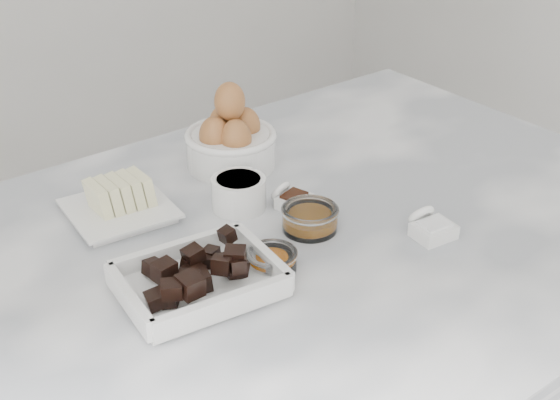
{
  "coord_description": "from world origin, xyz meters",
  "views": [
    {
      "loc": [
        -0.56,
        -0.72,
        1.51
      ],
      "look_at": [
        0.02,
        0.03,
        0.98
      ],
      "focal_mm": 50.0,
      "sensor_mm": 36.0,
      "label": 1
    }
  ],
  "objects_px": {
    "chocolate_dish": "(199,277)",
    "zest_bowl": "(272,260)",
    "vanilla_spoon": "(291,198)",
    "salt_spoon": "(430,226)",
    "butter_plate": "(117,203)",
    "egg_bowl": "(231,139)",
    "sugar_ramekin": "(239,192)",
    "honey_bowl": "(310,218)"
  },
  "relations": [
    {
      "from": "butter_plate",
      "to": "zest_bowl",
      "type": "distance_m",
      "value": 0.26
    },
    {
      "from": "chocolate_dish",
      "to": "zest_bowl",
      "type": "xyz_separation_m",
      "value": [
        0.1,
        -0.02,
        -0.01
      ]
    },
    {
      "from": "chocolate_dish",
      "to": "salt_spoon",
      "type": "bearing_deg",
      "value": -14.45
    },
    {
      "from": "egg_bowl",
      "to": "vanilla_spoon",
      "type": "relative_size",
      "value": 2.2
    },
    {
      "from": "sugar_ramekin",
      "to": "vanilla_spoon",
      "type": "height_order",
      "value": "sugar_ramekin"
    },
    {
      "from": "chocolate_dish",
      "to": "sugar_ramekin",
      "type": "distance_m",
      "value": 0.21
    },
    {
      "from": "honey_bowl",
      "to": "egg_bowl",
      "type": "bearing_deg",
      "value": 83.38
    },
    {
      "from": "butter_plate",
      "to": "egg_bowl",
      "type": "relative_size",
      "value": 1.05
    },
    {
      "from": "honey_bowl",
      "to": "zest_bowl",
      "type": "bearing_deg",
      "value": -154.96
    },
    {
      "from": "egg_bowl",
      "to": "salt_spoon",
      "type": "distance_m",
      "value": 0.36
    },
    {
      "from": "chocolate_dish",
      "to": "butter_plate",
      "type": "bearing_deg",
      "value": 88.36
    },
    {
      "from": "zest_bowl",
      "to": "sugar_ramekin",
      "type": "bearing_deg",
      "value": 69.21
    },
    {
      "from": "butter_plate",
      "to": "egg_bowl",
      "type": "xyz_separation_m",
      "value": [
        0.22,
        0.03,
        0.02
      ]
    },
    {
      "from": "sugar_ramekin",
      "to": "honey_bowl",
      "type": "relative_size",
      "value": 0.98
    },
    {
      "from": "chocolate_dish",
      "to": "zest_bowl",
      "type": "distance_m",
      "value": 0.1
    },
    {
      "from": "chocolate_dish",
      "to": "egg_bowl",
      "type": "height_order",
      "value": "egg_bowl"
    },
    {
      "from": "egg_bowl",
      "to": "honey_bowl",
      "type": "relative_size",
      "value": 1.82
    },
    {
      "from": "chocolate_dish",
      "to": "honey_bowl",
      "type": "xyz_separation_m",
      "value": [
        0.2,
        0.03,
        -0.0
      ]
    },
    {
      "from": "butter_plate",
      "to": "salt_spoon",
      "type": "bearing_deg",
      "value": -44.4
    },
    {
      "from": "vanilla_spoon",
      "to": "salt_spoon",
      "type": "bearing_deg",
      "value": -61.1
    },
    {
      "from": "egg_bowl",
      "to": "honey_bowl",
      "type": "distance_m",
      "value": 0.23
    },
    {
      "from": "butter_plate",
      "to": "honey_bowl",
      "type": "height_order",
      "value": "butter_plate"
    },
    {
      "from": "sugar_ramekin",
      "to": "honey_bowl",
      "type": "bearing_deg",
      "value": -69.33
    },
    {
      "from": "sugar_ramekin",
      "to": "salt_spoon",
      "type": "bearing_deg",
      "value": -53.9
    },
    {
      "from": "chocolate_dish",
      "to": "butter_plate",
      "type": "xyz_separation_m",
      "value": [
        0.01,
        0.23,
        -0.0
      ]
    },
    {
      "from": "butter_plate",
      "to": "egg_bowl",
      "type": "distance_m",
      "value": 0.23
    },
    {
      "from": "chocolate_dish",
      "to": "butter_plate",
      "type": "relative_size",
      "value": 1.35
    },
    {
      "from": "egg_bowl",
      "to": "zest_bowl",
      "type": "xyz_separation_m",
      "value": [
        -0.13,
        -0.28,
        -0.03
      ]
    },
    {
      "from": "butter_plate",
      "to": "chocolate_dish",
      "type": "bearing_deg",
      "value": -91.64
    },
    {
      "from": "egg_bowl",
      "to": "vanilla_spoon",
      "type": "distance_m",
      "value": 0.17
    },
    {
      "from": "honey_bowl",
      "to": "salt_spoon",
      "type": "xyz_separation_m",
      "value": [
        0.12,
        -0.11,
        -0.0
      ]
    },
    {
      "from": "butter_plate",
      "to": "salt_spoon",
      "type": "relative_size",
      "value": 2.18
    },
    {
      "from": "sugar_ramekin",
      "to": "vanilla_spoon",
      "type": "xyz_separation_m",
      "value": [
        0.06,
        -0.04,
        -0.01
      ]
    },
    {
      "from": "butter_plate",
      "to": "zest_bowl",
      "type": "height_order",
      "value": "butter_plate"
    },
    {
      "from": "honey_bowl",
      "to": "chocolate_dish",
      "type": "bearing_deg",
      "value": -171.55
    },
    {
      "from": "sugar_ramekin",
      "to": "honey_bowl",
      "type": "distance_m",
      "value": 0.12
    },
    {
      "from": "zest_bowl",
      "to": "vanilla_spoon",
      "type": "relative_size",
      "value": 0.99
    },
    {
      "from": "egg_bowl",
      "to": "chocolate_dish",
      "type": "bearing_deg",
      "value": -131.13
    },
    {
      "from": "sugar_ramekin",
      "to": "egg_bowl",
      "type": "distance_m",
      "value": 0.14
    },
    {
      "from": "honey_bowl",
      "to": "vanilla_spoon",
      "type": "xyz_separation_m",
      "value": [
        0.02,
        0.07,
        -0.01
      ]
    },
    {
      "from": "egg_bowl",
      "to": "salt_spoon",
      "type": "relative_size",
      "value": 2.09
    },
    {
      "from": "chocolate_dish",
      "to": "vanilla_spoon",
      "type": "distance_m",
      "value": 0.24
    }
  ]
}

